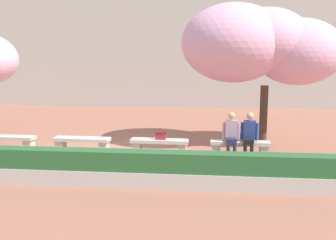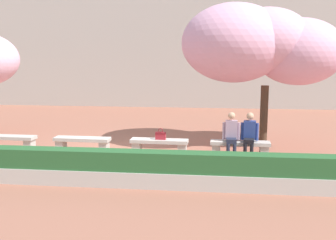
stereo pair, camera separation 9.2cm
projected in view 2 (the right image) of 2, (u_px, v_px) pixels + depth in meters
ground_plane at (121, 153)px, 11.79m from camera, size 100.00×100.00×0.00m
building_facade at (168, 37)px, 23.55m from camera, size 28.00×4.00×8.01m
stone_bench_west_end at (9, 140)px, 12.14m from camera, size 1.71×0.46×0.45m
stone_bench_near_west at (82, 142)px, 11.87m from camera, size 1.71×0.46×0.45m
stone_bench_center at (159, 144)px, 11.60m from camera, size 1.71×0.46×0.45m
stone_bench_near_east at (240, 146)px, 11.34m from camera, size 1.71×0.46×0.45m
person_seated_left at (231, 133)px, 11.25m from camera, size 0.51×0.68×1.29m
person_seated_right at (249, 133)px, 11.19m from camera, size 0.51×0.72×1.29m
handbag at (161, 135)px, 11.54m from camera, size 0.30×0.15×0.34m
cherry_tree_main at (259, 45)px, 12.18m from camera, size 5.02×3.40×4.51m
planter_hedge_foreground at (90, 167)px, 8.89m from camera, size 13.61×0.50×0.80m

